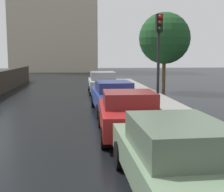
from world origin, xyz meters
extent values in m
cube|color=#B2B5BA|center=(2.53, 19.11, 0.63)|extent=(1.86, 4.03, 0.62)
cube|color=gray|center=(2.53, 19.11, 1.21)|extent=(1.63, 2.21, 0.53)
cylinder|color=black|center=(1.68, 20.43, 0.32)|extent=(0.22, 0.65, 0.65)
cylinder|color=black|center=(3.37, 20.44, 0.32)|extent=(0.22, 0.65, 0.65)
cylinder|color=black|center=(1.69, 17.78, 0.32)|extent=(0.22, 0.65, 0.65)
cylinder|color=black|center=(3.39, 17.79, 0.32)|extent=(0.22, 0.65, 0.65)
cube|color=navy|center=(2.52, 12.11, 0.64)|extent=(1.87, 4.58, 0.66)
cube|color=navy|center=(2.52, 11.94, 1.20)|extent=(1.57, 2.08, 0.47)
cylinder|color=black|center=(1.68, 13.56, 0.31)|extent=(0.24, 0.63, 0.62)
cylinder|color=black|center=(3.24, 13.62, 0.31)|extent=(0.24, 0.63, 0.62)
cylinder|color=black|center=(1.80, 10.59, 0.31)|extent=(0.24, 0.63, 0.62)
cylinder|color=black|center=(3.36, 10.65, 0.31)|extent=(0.24, 0.63, 0.62)
cube|color=slate|center=(2.78, 3.60, 0.62)|extent=(1.85, 4.46, 0.59)
cube|color=#4D5C49|center=(2.79, 3.44, 1.18)|extent=(1.59, 2.26, 0.55)
cylinder|color=black|center=(1.94, 5.04, 0.32)|extent=(0.24, 0.65, 0.65)
cylinder|color=black|center=(3.55, 5.08, 0.32)|extent=(0.24, 0.65, 0.65)
cube|color=maroon|center=(2.60, 7.85, 0.64)|extent=(1.95, 3.86, 0.68)
cube|color=maroon|center=(2.60, 7.85, 1.22)|extent=(1.66, 1.71, 0.48)
cylinder|color=black|center=(1.79, 9.13, 0.30)|extent=(0.24, 0.61, 0.61)
cylinder|color=black|center=(3.48, 9.08, 0.30)|extent=(0.24, 0.61, 0.61)
cylinder|color=black|center=(1.71, 6.62, 0.30)|extent=(0.24, 0.61, 0.61)
cylinder|color=black|center=(3.40, 6.57, 0.30)|extent=(0.24, 0.61, 0.61)
cylinder|color=black|center=(4.36, 11.12, 1.85)|extent=(0.12, 0.12, 3.42)
cube|color=black|center=(4.36, 11.12, 3.93)|extent=(0.26, 0.26, 0.75)
sphere|color=red|center=(4.36, 10.95, 4.18)|extent=(0.17, 0.17, 0.17)
sphere|color=#392405|center=(4.36, 10.95, 3.93)|extent=(0.17, 0.17, 0.17)
sphere|color=black|center=(4.36, 10.95, 3.68)|extent=(0.17, 0.17, 0.17)
cylinder|color=#4C3823|center=(6.82, 19.22, 1.26)|extent=(0.25, 0.25, 2.52)
sphere|color=#19421E|center=(6.82, 19.22, 3.75)|extent=(3.53, 3.53, 3.53)
camera|label=1|loc=(1.08, -1.71, 2.62)|focal=49.15mm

